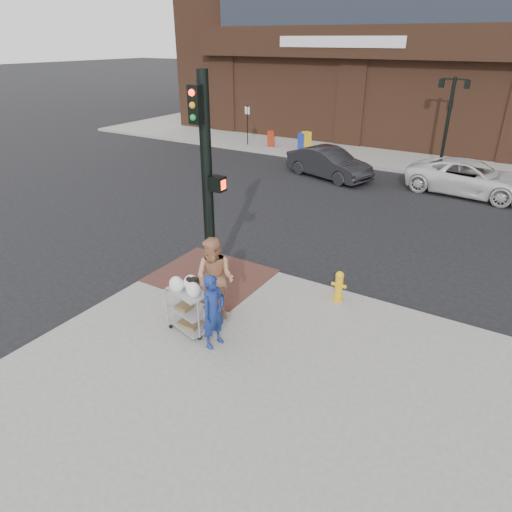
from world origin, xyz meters
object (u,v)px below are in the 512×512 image
Objects in this scene: lamp_post at (449,112)px; utility_cart at (189,306)px; traffic_signal_pole at (207,177)px; minivan_white at (470,178)px; woman_blue at (214,311)px; pedestrian_tan at (215,279)px; sedan_dark at (329,163)px; fire_hydrant at (339,286)px.

lamp_post is 17.44m from utility_cart.
lamp_post is 0.80× the size of traffic_signal_pole.
utility_cart is at bearing 170.98° from minivan_white.
traffic_signal_pole is 1.03× the size of minivan_white.
minivan_white is (2.62, 13.67, -0.26)m from woman_blue.
pedestrian_tan is (-0.59, 0.86, 0.15)m from woman_blue.
minivan_white is at bearing -3.09° from woman_blue.
pedestrian_tan is 12.35m from sedan_dark.
lamp_post is at bearing -24.00° from sedan_dark.
pedestrian_tan is 2.45× the size of fire_hydrant.
fire_hydrant is at bearing 12.70° from traffic_signal_pole.
fire_hydrant is at bearing -87.34° from lamp_post.
traffic_signal_pole reaches higher than minivan_white.
lamp_post is at bearing 80.76° from traffic_signal_pole.
pedestrian_tan is at bearing -94.69° from lamp_post.
lamp_post is 0.83× the size of minivan_white.
woman_blue is 2.06× the size of fire_hydrant.
sedan_dark is (-3.19, 12.93, -0.26)m from woman_blue.
minivan_white is 10.83m from fire_hydrant.
lamp_post is 0.99× the size of sedan_dark.
woman_blue is 13.92m from minivan_white.
lamp_post reaches higher than pedestrian_tan.
traffic_signal_pole is at bearing 115.23° from utility_cart.
utility_cart is at bearing -128.54° from fire_hydrant.
lamp_post is 2.16× the size of pedestrian_tan.
sedan_dark is (-1.47, 10.74, -2.16)m from traffic_signal_pole.
traffic_signal_pole is 4.01× the size of utility_cart.
utility_cart is at bearing -151.84° from sedan_dark.
minivan_white is 3.88× the size of utility_cart.
lamp_post is 4.61m from minivan_white.
sedan_dark is 3.25× the size of utility_cart.
sedan_dark is at bearing -131.37° from lamp_post.
minivan_white is at bearing 83.77° from fire_hydrant.
minivan_white is 13.93m from utility_cart.
lamp_post is at bearing 84.98° from utility_cart.
sedan_dark is at bearing 21.58° from woman_blue.
sedan_dark is 11.05m from fire_hydrant.
traffic_signal_pole is 1.23× the size of sedan_dark.
lamp_post reaches higher than sedan_dark.
woman_blue is at bearing -11.39° from utility_cart.
utility_cart is (2.44, -12.78, 0.05)m from sedan_dark.
traffic_signal_pole is at bearing -167.30° from fire_hydrant.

